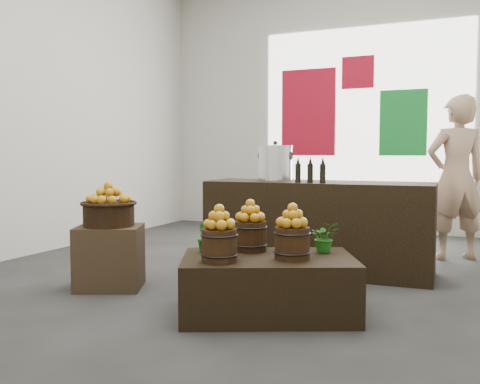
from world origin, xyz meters
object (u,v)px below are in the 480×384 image
at_px(crate, 110,257).
at_px(shopper, 456,178).
at_px(stock_pot_left, 275,164).
at_px(wicker_basket, 109,215).
at_px(display_table, 268,286).
at_px(counter, 318,227).

relative_size(crate, shopper, 0.30).
distance_m(crate, shopper, 3.99).
bearing_deg(stock_pot_left, shopper, 36.68).
bearing_deg(wicker_basket, display_table, -5.70).
relative_size(display_table, shopper, 0.68).
height_order(crate, display_table, crate).
xyz_separation_m(stock_pot_left, shopper, (1.75, 1.30, -0.17)).
height_order(crate, wicker_basket, wicker_basket).
relative_size(crate, stock_pot_left, 1.61).
distance_m(wicker_basket, counter, 2.14).
xyz_separation_m(display_table, counter, (-0.06, 1.61, 0.25)).
xyz_separation_m(counter, shopper, (1.28, 1.28, 0.48)).
bearing_deg(crate, counter, 42.90).
bearing_deg(display_table, crate, 149.35).
height_order(counter, shopper, shopper).
xyz_separation_m(counter, stock_pot_left, (-0.47, -0.02, 0.65)).
xyz_separation_m(wicker_basket, stock_pot_left, (1.09, 1.43, 0.44)).
xyz_separation_m(crate, wicker_basket, (0.00, 0.00, 0.39)).
xyz_separation_m(display_table, shopper, (1.21, 2.89, 0.73)).
bearing_deg(shopper, wicker_basket, 14.30).
bearing_deg(display_table, wicker_basket, 149.35).
distance_m(counter, shopper, 1.87).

